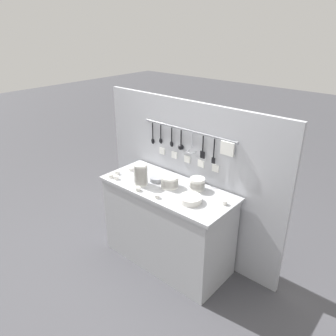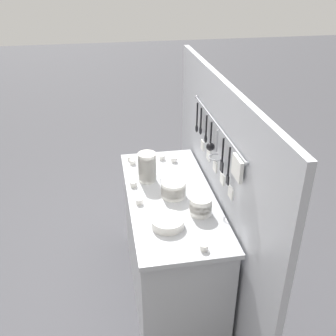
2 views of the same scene
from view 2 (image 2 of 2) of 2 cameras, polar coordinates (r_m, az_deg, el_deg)
The scene contains 16 objects.
ground_plane at distance 3.22m, azimuth 0.34°, elevation -17.00°, with size 20.00×20.00×0.00m, color #424247.
counter at distance 2.93m, azimuth 0.36°, elevation -11.06°, with size 1.34×0.58×0.86m.
back_wall at distance 2.76m, azimuth 7.06°, elevation -3.98°, with size 2.14×0.11×1.64m.
bowl_stack_tall_left at distance 2.63m, azimuth 0.79°, elevation -3.06°, with size 0.17×0.17×0.11m.
bowl_stack_nested_right at distance 2.47m, azimuth 4.76°, elevation -5.45°, with size 0.14×0.14×0.11m.
bowl_stack_wide_centre at distance 2.80m, azimuth -3.04°, elevation 0.13°, with size 0.13×0.13×0.21m.
plate_stack at distance 2.37m, azimuth -0.04°, elevation -7.91°, with size 0.20×0.20×0.05m.
steel_mixing_bowl at distance 2.80m, azimuth 0.28°, elevation -1.78°, with size 0.14×0.14×0.04m.
cup_by_caddy at distance 3.13m, azimuth -0.88°, elevation 1.56°, with size 0.05×0.05×0.04m.
cup_front_right at distance 2.77m, azimuth -5.03°, elevation -2.34°, with size 0.05×0.05×0.04m.
cup_edge_near at distance 3.07m, azimuth -5.14°, elevation 0.88°, with size 0.05×0.05×0.04m.
cup_front_left at distance 3.13m, azimuth -5.47°, elevation 1.42°, with size 0.05×0.05×0.04m.
cup_centre at distance 2.58m, azimuth -4.18°, elevation -4.85°, with size 0.05×0.05×0.04m.
cup_back_right at distance 3.15m, azimuth -3.74°, elevation 1.72°, with size 0.05×0.05×0.04m.
cup_beside_plates at distance 2.21m, azimuth 5.25°, elevation -11.38°, with size 0.05×0.05×0.04m.
cup_back_left at distance 3.09m, azimuth 0.88°, elevation 1.23°, with size 0.05×0.05×0.04m.
Camera 2 is at (2.22, -0.41, 2.30)m, focal length 42.00 mm.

